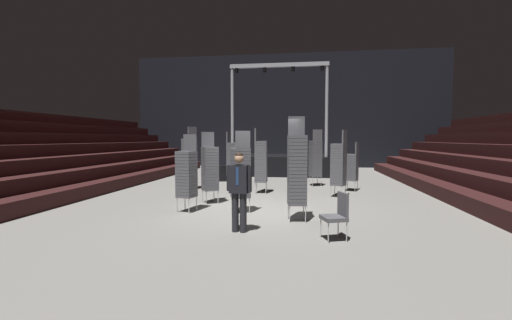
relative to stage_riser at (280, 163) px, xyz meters
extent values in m
cube|color=slate|center=(0.00, -9.78, -0.68)|extent=(22.00, 30.00, 0.10)
cube|color=black|center=(0.00, 5.22, 3.37)|extent=(22.00, 0.30, 8.00)
cube|color=black|center=(-6.12, -8.78, -0.40)|extent=(0.75, 24.00, 0.45)
cube|color=black|center=(-6.88, -8.78, 0.05)|extent=(0.75, 24.00, 0.45)
cube|color=black|center=(-7.62, -8.78, 0.50)|extent=(0.75, 24.00, 0.45)
cube|color=black|center=(-8.38, -8.78, 0.95)|extent=(0.75, 24.00, 0.45)
cube|color=black|center=(6.12, -8.78, -0.40)|extent=(0.75, 24.00, 0.45)
cube|color=black|center=(6.88, -8.78, 0.05)|extent=(0.75, 24.00, 0.45)
cube|color=black|center=(0.00, 0.03, -0.10)|extent=(5.42, 3.39, 1.06)
cylinder|color=#9EA0A8|center=(-2.46, -1.41, 2.80)|extent=(0.16, 0.16, 4.74)
cylinder|color=#9EA0A8|center=(2.46, -1.41, 2.80)|extent=(0.16, 0.16, 4.74)
cube|color=#9EA0A8|center=(0.00, -1.41, 5.17)|extent=(5.12, 0.20, 0.20)
cylinder|color=black|center=(-2.21, -1.41, 4.95)|extent=(0.18, 0.18, 0.22)
cylinder|color=black|center=(-0.74, -1.41, 4.95)|extent=(0.18, 0.18, 0.22)
cylinder|color=black|center=(0.74, -1.41, 4.95)|extent=(0.18, 0.18, 0.22)
cylinder|color=black|center=(2.21, -1.41, 4.95)|extent=(0.18, 0.18, 0.22)
cylinder|color=black|center=(0.09, -12.05, -0.20)|extent=(0.15, 0.15, 0.85)
cylinder|color=black|center=(-0.09, -12.03, -0.20)|extent=(0.15, 0.15, 0.85)
cube|color=silver|center=(-0.01, -12.10, 0.52)|extent=(0.19, 0.12, 0.60)
cube|color=black|center=(0.00, -12.04, 0.52)|extent=(0.43, 0.28, 0.60)
cube|color=navy|center=(-0.02, -12.15, 0.60)|extent=(0.06, 0.02, 0.39)
cylinder|color=black|center=(0.23, -12.07, 0.54)|extent=(0.11, 0.11, 0.55)
cylinder|color=black|center=(-0.23, -12.01, 0.54)|extent=(0.11, 0.11, 0.55)
sphere|color=tan|center=(0.00, -12.04, 0.96)|extent=(0.20, 0.20, 0.20)
sphere|color=black|center=(0.00, -12.04, 1.02)|extent=(0.16, 0.16, 0.16)
cylinder|color=#B2B5BA|center=(2.28, -7.34, -0.43)|extent=(0.02, 0.02, 0.40)
cylinder|color=#B2B5BA|center=(2.44, -6.99, -0.43)|extent=(0.02, 0.02, 0.40)
cylinder|color=#B2B5BA|center=(2.63, -7.49, -0.43)|extent=(0.02, 0.02, 0.40)
cylinder|color=#B2B5BA|center=(2.79, -7.15, -0.43)|extent=(0.02, 0.02, 0.40)
cube|color=#4C4C51|center=(2.53, -7.24, -0.18)|extent=(0.58, 0.58, 0.08)
cube|color=#4C4C51|center=(2.53, -7.24, -0.10)|extent=(0.58, 0.58, 0.08)
cube|color=#4C4C51|center=(2.53, -7.24, -0.01)|extent=(0.58, 0.58, 0.08)
cube|color=#4C4C51|center=(2.53, -7.24, 0.07)|extent=(0.58, 0.58, 0.08)
cube|color=#4C4C51|center=(2.53, -7.24, 0.16)|extent=(0.58, 0.58, 0.08)
cube|color=#4C4C51|center=(2.53, -7.24, 0.24)|extent=(0.58, 0.58, 0.08)
cube|color=#4C4C51|center=(2.53, -7.24, 0.33)|extent=(0.58, 0.58, 0.08)
cube|color=#4C4C51|center=(2.53, -7.24, 0.41)|extent=(0.58, 0.58, 0.08)
cube|color=#4C4C51|center=(2.53, -7.24, 0.50)|extent=(0.58, 0.58, 0.08)
cube|color=#4C4C51|center=(2.53, -7.24, 0.58)|extent=(0.58, 0.58, 0.08)
cube|color=#4C4C51|center=(2.53, -7.24, 0.67)|extent=(0.58, 0.58, 0.08)
cube|color=#4C4C51|center=(2.53, -7.24, 0.75)|extent=(0.58, 0.58, 0.08)
cube|color=#4C4C51|center=(2.53, -7.24, 0.84)|extent=(0.58, 0.58, 0.08)
cube|color=#4C4C51|center=(2.53, -7.24, 0.92)|extent=(0.58, 0.58, 0.08)
cube|color=#4C4C51|center=(2.53, -7.24, 1.01)|extent=(0.58, 0.58, 0.08)
cube|color=#4C4C51|center=(2.53, -7.24, 1.09)|extent=(0.58, 0.58, 0.08)
cube|color=#4C4C51|center=(2.53, -7.24, 1.18)|extent=(0.58, 0.58, 0.08)
cube|color=#4C4C51|center=(2.71, -7.32, 1.45)|extent=(0.21, 0.39, 0.46)
cylinder|color=#B2B5BA|center=(-0.03, -6.57, -0.43)|extent=(0.02, 0.02, 0.40)
cylinder|color=#B2B5BA|center=(-0.02, -6.95, -0.43)|extent=(0.02, 0.02, 0.40)
cylinder|color=#B2B5BA|center=(-0.41, -6.58, -0.43)|extent=(0.02, 0.02, 0.40)
cylinder|color=#B2B5BA|center=(-0.40, -6.96, -0.43)|extent=(0.02, 0.02, 0.40)
cube|color=#4C4C51|center=(-0.22, -6.77, -0.18)|extent=(0.45, 0.45, 0.08)
cube|color=#4C4C51|center=(-0.22, -6.77, -0.10)|extent=(0.45, 0.45, 0.08)
cube|color=#4C4C51|center=(-0.22, -6.77, -0.01)|extent=(0.45, 0.45, 0.08)
cube|color=#4C4C51|center=(-0.22, -6.77, 0.07)|extent=(0.45, 0.45, 0.08)
cube|color=#4C4C51|center=(-0.22, -6.77, 0.16)|extent=(0.45, 0.45, 0.08)
cube|color=#4C4C51|center=(-0.22, -6.77, 0.24)|extent=(0.45, 0.45, 0.08)
cube|color=#4C4C51|center=(-0.22, -6.77, 0.33)|extent=(0.45, 0.45, 0.08)
cube|color=#4C4C51|center=(-0.22, -6.77, 0.41)|extent=(0.45, 0.45, 0.08)
cube|color=#4C4C51|center=(-0.22, -6.77, 0.50)|extent=(0.45, 0.45, 0.08)
cube|color=#4C4C51|center=(-0.22, -6.77, 0.58)|extent=(0.45, 0.45, 0.08)
cube|color=#4C4C51|center=(-0.22, -6.77, 0.67)|extent=(0.45, 0.45, 0.08)
cube|color=#4C4C51|center=(-0.22, -6.77, 0.75)|extent=(0.45, 0.45, 0.08)
cube|color=#4C4C51|center=(-0.22, -6.77, 0.84)|extent=(0.45, 0.45, 0.08)
cube|color=#4C4C51|center=(-0.22, -6.77, 0.92)|extent=(0.45, 0.45, 0.08)
cube|color=#4C4C51|center=(-0.22, -6.77, 1.01)|extent=(0.45, 0.45, 0.08)
cube|color=#4C4C51|center=(-0.22, -6.77, 1.09)|extent=(0.45, 0.45, 0.08)
cube|color=#4C4C51|center=(-0.22, -6.77, 1.18)|extent=(0.45, 0.45, 0.08)
cube|color=#4C4C51|center=(-0.22, -6.77, 1.26)|extent=(0.45, 0.45, 0.08)
cube|color=#4C4C51|center=(-0.41, -6.77, 1.53)|extent=(0.06, 0.41, 0.46)
cylinder|color=#B2B5BA|center=(1.42, -11.03, -0.43)|extent=(0.02, 0.02, 0.40)
cylinder|color=#B2B5BA|center=(1.04, -11.08, -0.43)|extent=(0.02, 0.02, 0.40)
cylinder|color=#B2B5BA|center=(1.36, -10.66, -0.43)|extent=(0.02, 0.02, 0.40)
cylinder|color=#B2B5BA|center=(0.99, -10.71, -0.43)|extent=(0.02, 0.02, 0.40)
cube|color=#4C4C51|center=(1.20, -10.87, -0.18)|extent=(0.50, 0.50, 0.08)
cube|color=#4C4C51|center=(1.20, -10.87, -0.10)|extent=(0.50, 0.50, 0.08)
cube|color=#4C4C51|center=(1.20, -10.87, -0.01)|extent=(0.50, 0.50, 0.08)
cube|color=#4C4C51|center=(1.20, -10.87, 0.07)|extent=(0.50, 0.50, 0.08)
cube|color=#4C4C51|center=(1.20, -10.87, 0.16)|extent=(0.50, 0.50, 0.08)
cube|color=#4C4C51|center=(1.20, -10.87, 0.24)|extent=(0.50, 0.50, 0.08)
cube|color=#4C4C51|center=(1.20, -10.87, 0.33)|extent=(0.50, 0.50, 0.08)
cube|color=#4C4C51|center=(1.20, -10.87, 0.41)|extent=(0.50, 0.50, 0.08)
cube|color=#4C4C51|center=(1.20, -10.87, 0.50)|extent=(0.50, 0.50, 0.08)
cube|color=#4C4C51|center=(1.20, -10.87, 0.58)|extent=(0.50, 0.50, 0.08)
cube|color=#4C4C51|center=(1.20, -10.87, 0.67)|extent=(0.50, 0.50, 0.08)
cube|color=#4C4C51|center=(1.20, -10.87, 0.75)|extent=(0.50, 0.50, 0.08)
cube|color=#4C4C51|center=(1.20, -10.87, 0.84)|extent=(0.50, 0.50, 0.08)
cube|color=#4C4C51|center=(1.20, -10.87, 0.92)|extent=(0.50, 0.50, 0.08)
cube|color=#4C4C51|center=(1.20, -10.87, 1.01)|extent=(0.50, 0.50, 0.08)
cube|color=#4C4C51|center=(1.20, -10.87, 1.09)|extent=(0.50, 0.50, 0.08)
cube|color=#4C4C51|center=(1.20, -10.87, 1.18)|extent=(0.50, 0.50, 0.08)
cube|color=#4C4C51|center=(1.20, -10.87, 1.26)|extent=(0.50, 0.50, 0.08)
cube|color=#4C4C51|center=(1.20, -10.87, 1.35)|extent=(0.50, 0.50, 0.08)
cube|color=#4C4C51|center=(1.20, -10.87, 1.43)|extent=(0.50, 0.50, 0.08)
cube|color=#4C4C51|center=(1.17, -10.68, 1.70)|extent=(0.41, 0.11, 0.46)
cylinder|color=#B2B5BA|center=(-0.61, -10.04, -0.43)|extent=(0.02, 0.02, 0.40)
cylinder|color=#B2B5BA|center=(-0.28, -9.84, -0.43)|extent=(0.02, 0.02, 0.40)
cylinder|color=#B2B5BA|center=(-0.41, -10.36, -0.43)|extent=(0.02, 0.02, 0.40)
cylinder|color=#B2B5BA|center=(-0.09, -10.17, -0.43)|extent=(0.02, 0.02, 0.40)
cube|color=#4C4C51|center=(-0.35, -10.10, -0.18)|extent=(0.60, 0.60, 0.08)
cube|color=#4C4C51|center=(-0.35, -10.10, -0.10)|extent=(0.60, 0.60, 0.08)
cube|color=#4C4C51|center=(-0.35, -10.10, -0.01)|extent=(0.60, 0.60, 0.08)
cube|color=#4C4C51|center=(-0.35, -10.10, 0.07)|extent=(0.60, 0.60, 0.08)
cube|color=#4C4C51|center=(-0.35, -10.10, 0.16)|extent=(0.60, 0.60, 0.08)
cube|color=#4C4C51|center=(-0.35, -10.10, 0.24)|extent=(0.60, 0.60, 0.08)
cube|color=#4C4C51|center=(-0.35, -10.10, 0.33)|extent=(0.60, 0.60, 0.08)
cube|color=#4C4C51|center=(-0.35, -10.10, 0.41)|extent=(0.60, 0.60, 0.08)
cube|color=#4C4C51|center=(-0.35, -10.10, 0.50)|extent=(0.60, 0.60, 0.08)
cube|color=#4C4C51|center=(-0.35, -10.10, 0.58)|extent=(0.60, 0.60, 0.08)
cube|color=#4C4C51|center=(-0.35, -10.10, 0.67)|extent=(0.60, 0.60, 0.08)
cube|color=#4C4C51|center=(-0.35, -10.10, 0.75)|extent=(0.60, 0.60, 0.08)
cube|color=#4C4C51|center=(-0.35, -10.10, 0.84)|extent=(0.60, 0.60, 0.08)
cube|color=#4C4C51|center=(-0.35, -10.10, 0.92)|extent=(0.60, 0.60, 0.08)
cube|color=#4C4C51|center=(-0.35, -10.10, 1.01)|extent=(0.60, 0.60, 0.08)
cube|color=#4C4C51|center=(-0.35, -10.10, 1.09)|extent=(0.60, 0.60, 0.08)
cube|color=#4C4C51|center=(-0.25, -10.27, 1.36)|extent=(0.37, 0.25, 0.46)
cylinder|color=#B2B5BA|center=(-1.69, -10.47, -0.43)|extent=(0.02, 0.02, 0.40)
cylinder|color=#B2B5BA|center=(-2.06, -10.38, -0.43)|extent=(0.02, 0.02, 0.40)
cylinder|color=#B2B5BA|center=(-1.60, -10.10, -0.43)|extent=(0.02, 0.02, 0.40)
cylinder|color=#B2B5BA|center=(-1.97, -10.01, -0.43)|extent=(0.02, 0.02, 0.40)
cube|color=#4C4C51|center=(-1.83, -10.24, -0.18)|extent=(0.53, 0.53, 0.08)
cube|color=#4C4C51|center=(-1.83, -10.24, -0.10)|extent=(0.53, 0.53, 0.08)
cube|color=#4C4C51|center=(-1.83, -10.24, -0.01)|extent=(0.53, 0.53, 0.08)
cube|color=#4C4C51|center=(-1.83, -10.24, 0.07)|extent=(0.53, 0.53, 0.08)
cube|color=#4C4C51|center=(-1.83, -10.24, 0.16)|extent=(0.53, 0.53, 0.08)
cube|color=#4C4C51|center=(-1.83, -10.24, 0.24)|extent=(0.53, 0.53, 0.08)
cube|color=#4C4C51|center=(-1.83, -10.24, 0.33)|extent=(0.53, 0.53, 0.08)
cube|color=#4C4C51|center=(-1.83, -10.24, 0.41)|extent=(0.53, 0.53, 0.08)
cube|color=#4C4C51|center=(-1.83, -10.24, 0.50)|extent=(0.53, 0.53, 0.08)
cube|color=#4C4C51|center=(-1.83, -10.24, 0.58)|extent=(0.53, 0.53, 0.08)
cube|color=#4C4C51|center=(-1.83, -10.24, 0.67)|extent=(0.53, 0.53, 0.08)
cube|color=#4C4C51|center=(-1.83, -10.24, 0.75)|extent=(0.53, 0.53, 0.08)
cube|color=#4C4C51|center=(-1.83, -10.24, 0.84)|extent=(0.53, 0.53, 0.08)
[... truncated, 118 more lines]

